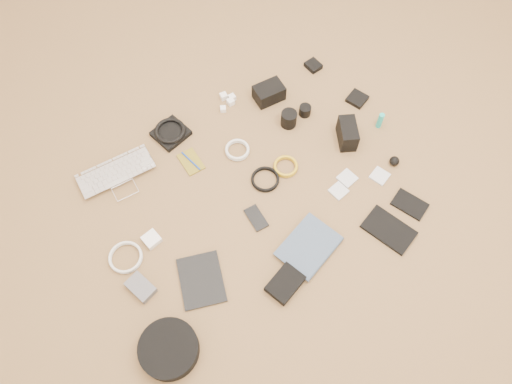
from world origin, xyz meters
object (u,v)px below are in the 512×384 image
laptop (120,181)px  paperback (326,260)px  dslr_camera (269,93)px  tablet (201,280)px  headphone_case (169,349)px  phone (256,218)px

laptop → paperback: 0.96m
laptop → paperback: (0.59, -0.76, -0.00)m
dslr_camera → paperback: dslr_camera is taller
tablet → paperback: 0.51m
dslr_camera → headphone_case: dslr_camera is taller
paperback → laptop: bearing=17.5°
dslr_camera → phone: bearing=-123.9°
paperback → headphone_case: bearing=70.3°
dslr_camera → tablet: size_ratio=0.63×
laptop → tablet: laptop is taller
laptop → headphone_case: size_ratio=1.50×
tablet → paperback: paperback is taller
laptop → phone: bearing=-46.3°
dslr_camera → tablet: bearing=-135.5°
laptop → headphone_case: (-0.12, -0.77, 0.02)m
dslr_camera → laptop: bearing=-173.2°
dslr_camera → phone: 0.65m
laptop → dslr_camera: bearing=5.4°
dslr_camera → phone: (-0.37, -0.53, -0.04)m
phone → headphone_case: 0.64m
phone → paperback: (0.15, -0.31, 0.01)m
laptop → dslr_camera: dslr_camera is taller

